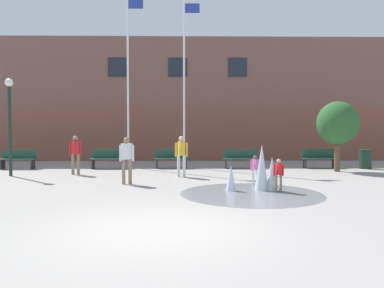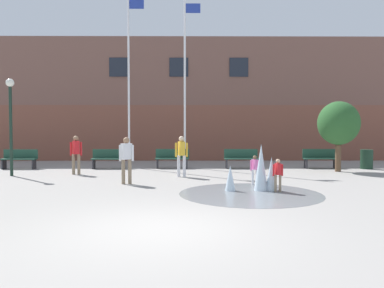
{
  "view_description": "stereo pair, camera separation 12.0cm",
  "coord_description": "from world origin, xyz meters",
  "views": [
    {
      "loc": [
        0.48,
        -6.92,
        1.87
      ],
      "look_at": [
        0.71,
        7.19,
        1.3
      ],
      "focal_mm": 35.0,
      "sensor_mm": 36.0,
      "label": 1
    },
    {
      "loc": [
        0.6,
        -6.92,
        1.87
      ],
      "look_at": [
        0.71,
        7.19,
        1.3
      ],
      "focal_mm": 35.0,
      "sensor_mm": 36.0,
      "label": 2
    }
  ],
  "objects": [
    {
      "name": "ground_plane",
      "position": [
        0.0,
        0.0,
        0.0
      ],
      "size": [
        100.0,
        100.0,
        0.0
      ],
      "primitive_type": "plane",
      "color": "gray"
    },
    {
      "name": "library_building",
      "position": [
        0.0,
        18.05,
        3.63
      ],
      "size": [
        36.0,
        6.05,
        7.27
      ],
      "color": "brown",
      "rests_on": "ground"
    },
    {
      "name": "splash_fountain",
      "position": [
        2.63,
        4.21,
        0.47
      ],
      "size": [
        4.11,
        4.11,
        1.42
      ],
      "color": "gray",
      "rests_on": "ground"
    },
    {
      "name": "park_bench_left_of_flagpoles",
      "position": [
        -7.33,
        10.57,
        0.48
      ],
      "size": [
        1.6,
        0.44,
        0.91
      ],
      "color": "#28282D",
      "rests_on": "ground"
    },
    {
      "name": "park_bench_under_left_flagpole",
      "position": [
        -3.17,
        10.66,
        0.48
      ],
      "size": [
        1.6,
        0.44,
        0.91
      ],
      "color": "#28282D",
      "rests_on": "ground"
    },
    {
      "name": "park_bench_center",
      "position": [
        -0.2,
        10.81,
        0.48
      ],
      "size": [
        1.6,
        0.44,
        0.91
      ],
      "color": "#28282D",
      "rests_on": "ground"
    },
    {
      "name": "park_bench_under_right_flagpole",
      "position": [
        3.07,
        10.73,
        0.48
      ],
      "size": [
        1.6,
        0.44,
        0.91
      ],
      "color": "#28282D",
      "rests_on": "ground"
    },
    {
      "name": "park_bench_far_right",
      "position": [
        6.83,
        10.76,
        0.48
      ],
      "size": [
        1.6,
        0.44,
        0.91
      ],
      "color": "#28282D",
      "rests_on": "ground"
    },
    {
      "name": "child_with_pink_shirt",
      "position": [
        2.79,
        5.46,
        0.58
      ],
      "size": [
        0.31,
        0.24,
        0.99
      ],
      "rotation": [
        0.0,
        0.0,
        2.03
      ],
      "color": "silver",
      "rests_on": "ground"
    },
    {
      "name": "child_running",
      "position": [
        3.22,
        4.03,
        0.58
      ],
      "size": [
        0.31,
        0.23,
        0.99
      ],
      "rotation": [
        0.0,
        0.0,
        -1.38
      ],
      "color": "#89755B",
      "rests_on": "ground"
    },
    {
      "name": "adult_near_bench",
      "position": [
        -4.04,
        8.41,
        0.93
      ],
      "size": [
        0.5,
        0.39,
        1.59
      ],
      "rotation": [
        0.0,
        0.0,
        -1.0
      ],
      "color": "#89755B",
      "rests_on": "ground"
    },
    {
      "name": "adult_in_red",
      "position": [
        0.3,
        7.62,
        0.93
      ],
      "size": [
        0.5,
        0.38,
        1.59
      ],
      "rotation": [
        0.0,
        0.0,
        1.88
      ],
      "color": "silver",
      "rests_on": "ground"
    },
    {
      "name": "adult_watching",
      "position": [
        -1.52,
        5.7,
        0.93
      ],
      "size": [
        0.5,
        0.38,
        1.59
      ],
      "rotation": [
        0.0,
        0.0,
        0.75
      ],
      "color": "#89755B",
      "rests_on": "ground"
    },
    {
      "name": "flagpole_left",
      "position": [
        -2.29,
        11.23,
        4.49
      ],
      "size": [
        0.8,
        0.1,
        8.47
      ],
      "color": "silver",
      "rests_on": "ground"
    },
    {
      "name": "flagpole_right",
      "position": [
        0.42,
        11.23,
        4.39
      ],
      "size": [
        0.8,
        0.1,
        8.28
      ],
      "color": "silver",
      "rests_on": "ground"
    },
    {
      "name": "lamp_post_left_lane",
      "position": [
        -6.48,
        7.97,
        2.52
      ],
      "size": [
        0.32,
        0.32,
        3.85
      ],
      "color": "#192D23",
      "rests_on": "ground"
    },
    {
      "name": "trash_can",
      "position": [
        8.92,
        10.48,
        0.45
      ],
      "size": [
        0.56,
        0.56,
        0.9
      ],
      "primitive_type": "cylinder",
      "color": "#193323",
      "rests_on": "ground"
    },
    {
      "name": "street_tree_near_building",
      "position": [
        7.13,
        9.37,
        2.1
      ],
      "size": [
        1.79,
        1.79,
        3.07
      ],
      "color": "brown",
      "rests_on": "ground"
    }
  ]
}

